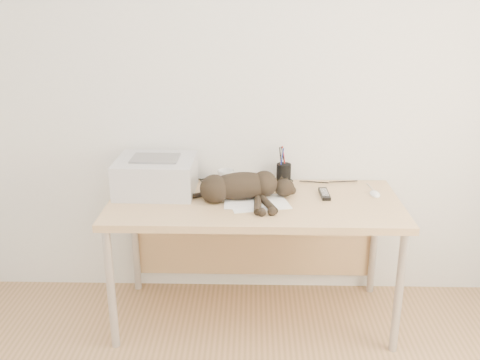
{
  "coord_description": "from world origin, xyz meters",
  "views": [
    {
      "loc": [
        -0.02,
        -1.34,
        1.83
      ],
      "look_at": [
        -0.08,
        1.34,
        0.88
      ],
      "focal_mm": 40.0,
      "sensor_mm": 36.0,
      "label": 1
    }
  ],
  "objects_px": {
    "cat": "(238,188)",
    "mug": "(226,178)",
    "mouse": "(375,192)",
    "pen_cup": "(284,173)",
    "desk": "(254,217)",
    "printer": "(156,175)"
  },
  "relations": [
    {
      "from": "cat",
      "to": "pen_cup",
      "type": "height_order",
      "value": "pen_cup"
    },
    {
      "from": "cat",
      "to": "pen_cup",
      "type": "distance_m",
      "value": 0.39
    },
    {
      "from": "cat",
      "to": "mouse",
      "type": "distance_m",
      "value": 0.78
    },
    {
      "from": "printer",
      "to": "pen_cup",
      "type": "distance_m",
      "value": 0.75
    },
    {
      "from": "mug",
      "to": "mouse",
      "type": "height_order",
      "value": "mug"
    },
    {
      "from": "cat",
      "to": "printer",
      "type": "bearing_deg",
      "value": 155.22
    },
    {
      "from": "printer",
      "to": "mug",
      "type": "bearing_deg",
      "value": 16.46
    },
    {
      "from": "mouse",
      "to": "pen_cup",
      "type": "bearing_deg",
      "value": 157.02
    },
    {
      "from": "pen_cup",
      "to": "cat",
      "type": "bearing_deg",
      "value": -133.32
    },
    {
      "from": "desk",
      "to": "mug",
      "type": "distance_m",
      "value": 0.29
    },
    {
      "from": "desk",
      "to": "printer",
      "type": "relative_size",
      "value": 3.62
    },
    {
      "from": "printer",
      "to": "mug",
      "type": "relative_size",
      "value": 4.36
    },
    {
      "from": "desk",
      "to": "printer",
      "type": "distance_m",
      "value": 0.61
    },
    {
      "from": "pen_cup",
      "to": "mug",
      "type": "bearing_deg",
      "value": -171.57
    },
    {
      "from": "printer",
      "to": "pen_cup",
      "type": "relative_size",
      "value": 1.99
    },
    {
      "from": "cat",
      "to": "mug",
      "type": "xyz_separation_m",
      "value": [
        -0.07,
        0.23,
        -0.02
      ]
    },
    {
      "from": "mug",
      "to": "printer",
      "type": "bearing_deg",
      "value": -163.54
    },
    {
      "from": "printer",
      "to": "mug",
      "type": "xyz_separation_m",
      "value": [
        0.39,
        0.12,
        -0.05
      ]
    },
    {
      "from": "desk",
      "to": "cat",
      "type": "distance_m",
      "value": 0.24
    },
    {
      "from": "cat",
      "to": "mouse",
      "type": "height_order",
      "value": "cat"
    },
    {
      "from": "desk",
      "to": "pen_cup",
      "type": "distance_m",
      "value": 0.33
    },
    {
      "from": "desk",
      "to": "cat",
      "type": "height_order",
      "value": "cat"
    }
  ]
}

